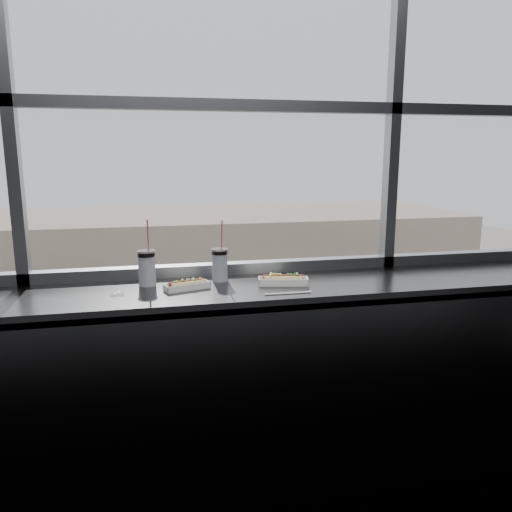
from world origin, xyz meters
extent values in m
plane|color=black|center=(0.00, 1.50, 0.55)|extent=(6.00, 0.00, 6.00)
plane|color=silver|center=(0.00, 1.52, 2.30)|extent=(6.00, 0.00, 6.00)
cube|color=#565656|center=(0.00, 1.23, 1.07)|extent=(6.00, 0.55, 0.06)
cube|color=#565656|center=(0.00, 0.97, 0.55)|extent=(6.00, 0.04, 1.04)
cube|color=white|center=(-0.20, 1.22, 1.10)|extent=(0.23, 0.14, 0.01)
cube|color=white|center=(-0.20, 1.22, 1.12)|extent=(0.23, 0.14, 0.03)
cylinder|color=tan|center=(-0.20, 1.22, 1.12)|extent=(0.17, 0.09, 0.04)
cylinder|color=maroon|center=(-0.20, 1.22, 1.13)|extent=(0.18, 0.08, 0.03)
cube|color=white|center=(0.28, 1.20, 1.10)|extent=(0.26, 0.13, 0.01)
cube|color=white|center=(0.28, 1.20, 1.12)|extent=(0.26, 0.13, 0.03)
cylinder|color=tan|center=(0.28, 1.20, 1.13)|extent=(0.20, 0.08, 0.04)
cylinder|color=maroon|center=(0.28, 1.20, 1.14)|extent=(0.20, 0.07, 0.03)
cylinder|color=white|center=(-0.39, 1.34, 1.19)|extent=(0.08, 0.08, 0.17)
cylinder|color=black|center=(-0.39, 1.34, 1.26)|extent=(0.09, 0.09, 0.02)
cylinder|color=silver|center=(-0.39, 1.34, 1.27)|extent=(0.09, 0.09, 0.01)
cylinder|color=#CC435E|center=(-0.38, 1.33, 1.35)|extent=(0.01, 0.05, 0.18)
cylinder|color=white|center=(-0.02, 1.35, 1.18)|extent=(0.08, 0.08, 0.16)
cylinder|color=black|center=(-0.02, 1.35, 1.25)|extent=(0.08, 0.08, 0.02)
cylinder|color=silver|center=(-0.02, 1.35, 1.27)|extent=(0.09, 0.09, 0.01)
cylinder|color=#CC435E|center=(-0.01, 1.34, 1.34)|extent=(0.01, 0.04, 0.17)
cylinder|color=white|center=(0.26, 1.03, 1.10)|extent=(0.23, 0.01, 0.01)
ellipsoid|color=silver|center=(-0.53, 1.19, 1.11)|extent=(0.08, 0.06, 0.02)
plane|color=gray|center=(0.00, 45.00, -11.00)|extent=(120.00, 120.00, 0.00)
cube|color=black|center=(0.00, 21.50, -10.97)|extent=(80.00, 10.00, 0.06)
cube|color=gray|center=(0.00, 29.50, -10.98)|extent=(80.00, 6.00, 0.04)
cube|color=tan|center=(0.00, 39.50, -7.00)|extent=(50.00, 14.00, 8.00)
imported|color=#670B0B|center=(0.73, 25.50, -9.81)|extent=(3.42, 7.02, 2.27)
imported|color=navy|center=(15.20, 17.50, -9.86)|extent=(3.43, 6.75, 2.16)
imported|color=beige|center=(12.55, 25.50, -9.78)|extent=(3.64, 7.21, 2.31)
imported|color=#A83B0A|center=(1.60, 17.50, -9.78)|extent=(2.91, 6.98, 2.32)
imported|color=white|center=(7.88, 17.50, -9.84)|extent=(2.84, 6.66, 2.21)
imported|color=black|center=(-5.17, 17.50, -9.83)|extent=(3.44, 6.93, 2.23)
imported|color=#66605B|center=(-6.97, 29.70, -9.92)|extent=(0.92, 0.69, 2.07)
imported|color=#66605B|center=(-0.41, 28.83, -10.04)|extent=(0.61, 0.82, 1.84)
imported|color=#66605B|center=(3.42, 30.14, -9.82)|extent=(0.76, 1.01, 2.27)
cylinder|color=#47382B|center=(-7.53, 29.50, -9.71)|extent=(0.26, 0.26, 2.58)
sphere|color=#407B32|center=(-7.53, 29.50, -7.34)|extent=(3.44, 3.44, 3.44)
cylinder|color=#47382B|center=(2.31, 29.50, -9.92)|extent=(0.22, 0.22, 2.16)
sphere|color=#407B32|center=(2.31, 29.50, -7.95)|extent=(2.87, 2.87, 2.87)
cylinder|color=#47382B|center=(10.92, 29.50, -9.83)|extent=(0.23, 0.23, 2.33)
sphere|color=#407B32|center=(10.92, 29.50, -7.70)|extent=(3.11, 3.11, 3.11)
camera|label=1|loc=(-0.38, -1.16, 1.75)|focal=35.00mm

